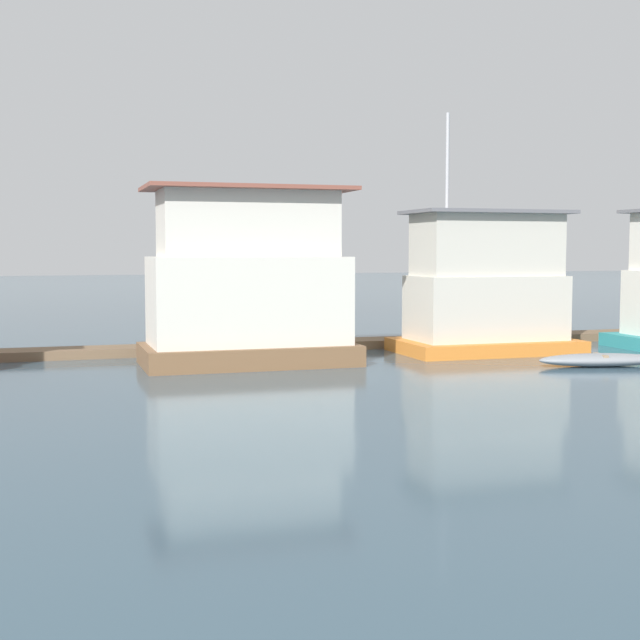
% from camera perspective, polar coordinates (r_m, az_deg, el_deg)
% --- Properties ---
extents(ground_plane, '(200.00, 200.00, 0.00)m').
position_cam_1_polar(ground_plane, '(28.45, -0.60, -2.66)').
color(ground_plane, '#385160').
extents(dock_walkway, '(42.40, 1.51, 0.30)m').
position_cam_1_polar(dock_walkway, '(31.62, -2.35, -1.66)').
color(dock_walkway, brown).
rests_on(dock_walkway, ground_plane).
extents(houseboat_brown, '(6.53, 3.40, 5.47)m').
position_cam_1_polar(houseboat_brown, '(27.57, -4.62, 2.22)').
color(houseboat_brown, brown).
rests_on(houseboat_brown, ground_plane).
extents(houseboat_orange, '(6.11, 3.57, 8.14)m').
position_cam_1_polar(houseboat_orange, '(31.30, 10.58, 2.02)').
color(houseboat_orange, orange).
rests_on(houseboat_orange, ground_plane).
extents(dinghy_grey, '(3.98, 1.82, 0.40)m').
position_cam_1_polar(dinghy_grey, '(28.52, 17.53, -2.45)').
color(dinghy_grey, gray).
rests_on(dinghy_grey, ground_plane).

